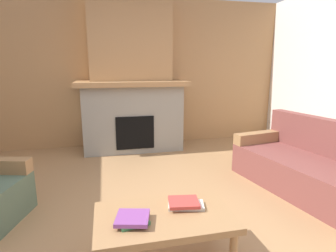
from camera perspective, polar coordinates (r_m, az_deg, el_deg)
The scene contains 7 objects.
ground at distance 2.78m, azimuth -1.21°, elevation -20.00°, with size 9.00×9.00×0.00m, color #9E754C.
wall_back_wood_panel at distance 5.33m, azimuth -7.98°, elevation 10.74°, with size 6.00×0.12×2.70m, color #A87A4C.
fireplace at distance 4.96m, azimuth -7.53°, elevation 8.48°, with size 1.90×0.82×2.70m.
couch at distance 3.78m, azimuth 27.29°, elevation -7.64°, with size 1.14×1.92×0.85m.
coffee_table at distance 2.14m, azimuth -0.77°, elevation -19.03°, with size 1.00×0.60×0.43m.
book_stack_near_edge at distance 2.01m, azimuth -7.30°, elevation -18.53°, with size 0.27×0.26×0.05m.
book_stack_center at distance 2.20m, azimuth 3.48°, elevation -15.70°, with size 0.30×0.22×0.05m.
Camera 1 is at (-0.47, -2.30, 1.49)m, focal length 29.55 mm.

